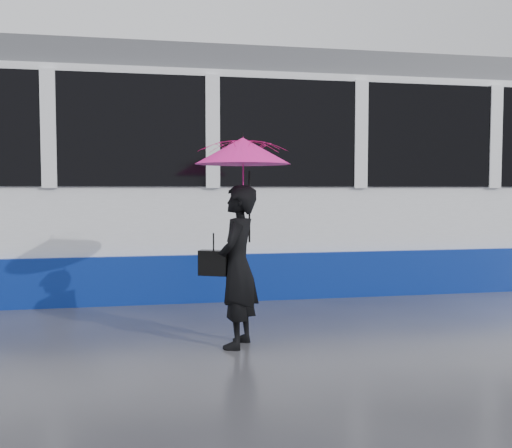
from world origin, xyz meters
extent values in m
plane|color=#2E2E33|center=(0.00, 0.00, 0.00)|extent=(90.00, 90.00, 0.00)
cube|color=#3F3D38|center=(0.00, 1.78, 0.01)|extent=(34.00, 0.07, 0.02)
cube|color=#3F3D38|center=(0.00, 3.22, 0.01)|extent=(34.00, 0.07, 0.02)
cube|color=white|center=(0.69, 2.50, 1.52)|extent=(24.00, 2.40, 2.95)
cube|color=navy|center=(0.69, 2.50, 0.31)|extent=(24.00, 2.56, 0.62)
cube|color=black|center=(0.69, 2.50, 2.20)|extent=(23.00, 2.48, 1.40)
cube|color=#4E5055|center=(0.69, 2.50, 3.17)|extent=(23.60, 2.20, 0.35)
imported|color=black|center=(0.17, -0.86, 0.75)|extent=(0.56, 0.65, 1.50)
imported|color=#E9136F|center=(0.22, -0.86, 1.58)|extent=(1.09, 1.10, 0.75)
cone|color=#E9136F|center=(0.22, -0.86, 1.82)|extent=(1.17, 1.17, 0.24)
cylinder|color=black|center=(0.22, -0.86, 1.96)|extent=(0.01, 0.01, 0.06)
cylinder|color=black|center=(0.29, -0.85, 1.30)|extent=(0.02, 0.02, 0.66)
cube|color=black|center=(-0.05, -0.84, 0.79)|extent=(0.29, 0.22, 0.23)
cylinder|color=black|center=(-0.05, -0.84, 0.99)|extent=(0.01, 0.01, 0.18)
camera|label=1|loc=(-0.63, -6.04, 1.46)|focal=40.00mm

